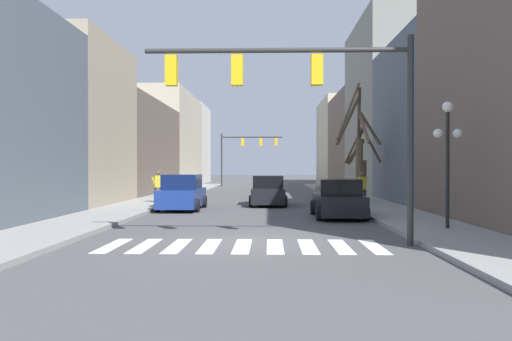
{
  "coord_description": "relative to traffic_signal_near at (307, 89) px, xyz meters",
  "views": [
    {
      "loc": [
        0.74,
        -14.51,
        2.18
      ],
      "look_at": [
        -0.45,
        29.97,
        1.86
      ],
      "focal_mm": 35.0,
      "sensor_mm": 36.0,
      "label": 1
    }
  ],
  "objects": [
    {
      "name": "pedestrian_near_right_corner",
      "position": [
        3.76,
        12.24,
        -3.14
      ],
      "size": [
        0.71,
        0.46,
        1.79
      ],
      "rotation": [
        0.0,
        0.0,
        0.52
      ],
      "color": "#282D47",
      "rests_on": "sidewalk_right"
    },
    {
      "name": "street_tree_left_mid",
      "position": [
        4.65,
        16.95,
        -2.01
      ],
      "size": [
        2.41,
        1.77,
        4.69
      ],
      "color": "brown",
      "rests_on": "sidewalk_right"
    },
    {
      "name": "sidewalk_left",
      "position": [
        -8.17,
        0.65,
        -4.27
      ],
      "size": [
        2.97,
        90.0,
        0.15
      ],
      "color": "gray",
      "rests_on": "ground_plane"
    },
    {
      "name": "street_lamp_right_corner",
      "position": [
        4.85,
        2.8,
        -1.22
      ],
      "size": [
        0.95,
        0.36,
        4.2
      ],
      "color": "black",
      "rests_on": "sidewalk_right"
    },
    {
      "name": "sidewalk_right",
      "position": [
        4.57,
        0.65,
        -4.27
      ],
      "size": [
        2.97,
        90.0,
        0.15
      ],
      "color": "gray",
      "rests_on": "ground_plane"
    },
    {
      "name": "crosswalk_stripes",
      "position": [
        -1.8,
        -0.18,
        -4.35
      ],
      "size": [
        7.65,
        2.6,
        0.01
      ],
      "color": "white",
      "rests_on": "ground_plane"
    },
    {
      "name": "traffic_signal_near",
      "position": [
        0.0,
        0.0,
        0.0
      ],
      "size": [
        7.46,
        0.28,
        5.82
      ],
      "color": "#2D2D2D",
      "rests_on": "ground_plane"
    },
    {
      "name": "traffic_signal_far",
      "position": [
        -3.84,
        42.16,
        0.06
      ],
      "size": [
        6.91,
        0.28,
        5.93
      ],
      "color": "#2D2D2D",
      "rests_on": "ground_plane"
    },
    {
      "name": "ground_plane",
      "position": [
        -1.8,
        0.65,
        -4.35
      ],
      "size": [
        240.0,
        240.0,
        0.0
      ],
      "primitive_type": "plane",
      "color": "#4C4C4F"
    },
    {
      "name": "car_parked_right_far",
      "position": [
        -5.5,
        11.38,
        -3.52
      ],
      "size": [
        2.13,
        4.46,
        1.8
      ],
      "rotation": [
        0.0,
        0.0,
        1.57
      ],
      "color": "navy",
      "rests_on": "ground_plane"
    },
    {
      "name": "car_parked_left_far",
      "position": [
        -1.12,
        14.48,
        -3.56
      ],
      "size": [
        2.07,
        4.5,
        1.69
      ],
      "rotation": [
        0.0,
        0.0,
        1.57
      ],
      "color": "black",
      "rests_on": "ground_plane"
    },
    {
      "name": "street_tree_left_far",
      "position": [
        4.04,
        14.84,
        -1.09
      ],
      "size": [
        2.97,
        3.18,
        6.86
      ],
      "color": "brown",
      "rests_on": "sidewalk_right"
    },
    {
      "name": "building_row_right",
      "position": [
        9.06,
        27.44,
        1.51
      ],
      "size": [
        6.0,
        67.08,
        13.89
      ],
      "color": "#66564C",
      "rests_on": "ground_plane"
    },
    {
      "name": "car_parked_right_near",
      "position": [
        1.9,
        7.71,
        -3.58
      ],
      "size": [
        2.12,
        4.32,
        1.66
      ],
      "rotation": [
        0.0,
        0.0,
        1.57
      ],
      "color": "black",
      "rests_on": "ground_plane"
    },
    {
      "name": "pedestrian_on_left_sidewalk",
      "position": [
        -7.43,
        14.49,
        -3.13
      ],
      "size": [
        0.73,
        0.44,
        1.81
      ],
      "rotation": [
        0.0,
        0.0,
        0.48
      ],
      "color": "#282D47",
      "rests_on": "sidewalk_left"
    },
    {
      "name": "building_row_left",
      "position": [
        -12.65,
        28.36,
        0.24
      ],
      "size": [
        6.0,
        64.34,
        10.47
      ],
      "color": "#515B66",
      "rests_on": "ground_plane"
    }
  ]
}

